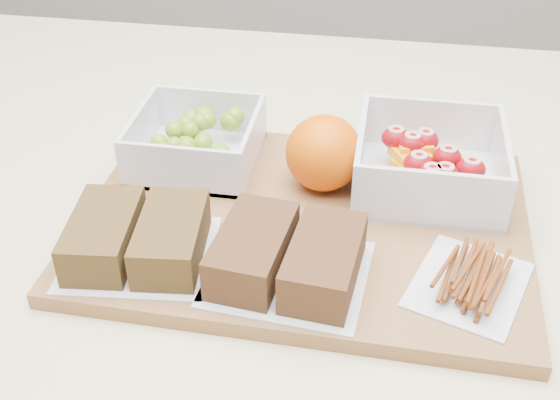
% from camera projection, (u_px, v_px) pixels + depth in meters
% --- Properties ---
extents(cutting_board, '(0.43, 0.31, 0.02)m').
position_uv_depth(cutting_board, '(304.00, 223.00, 0.67)').
color(cutting_board, olive).
rests_on(cutting_board, counter).
extents(grape_container, '(0.13, 0.13, 0.05)m').
position_uv_depth(grape_container, '(198.00, 141.00, 0.74)').
color(grape_container, silver).
rests_on(grape_container, cutting_board).
extents(fruit_container, '(0.14, 0.14, 0.06)m').
position_uv_depth(fruit_container, '(428.00, 166.00, 0.70)').
color(fruit_container, silver).
rests_on(fruit_container, cutting_board).
extents(orange, '(0.08, 0.08, 0.08)m').
position_uv_depth(orange, '(324.00, 153.00, 0.69)').
color(orange, '#E75C05').
rests_on(orange, cutting_board).
extents(sandwich_bag_left, '(0.14, 0.13, 0.04)m').
position_uv_depth(sandwich_bag_left, '(138.00, 238.00, 0.61)').
color(sandwich_bag_left, silver).
rests_on(sandwich_bag_left, cutting_board).
extents(sandwich_bag_center, '(0.14, 0.13, 0.04)m').
position_uv_depth(sandwich_bag_center, '(288.00, 257.00, 0.59)').
color(sandwich_bag_center, silver).
rests_on(sandwich_bag_center, cutting_board).
extents(pretzel_bag, '(0.12, 0.13, 0.02)m').
position_uv_depth(pretzel_bag, '(471.00, 275.00, 0.58)').
color(pretzel_bag, silver).
rests_on(pretzel_bag, cutting_board).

